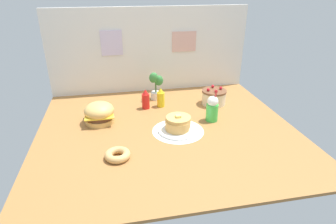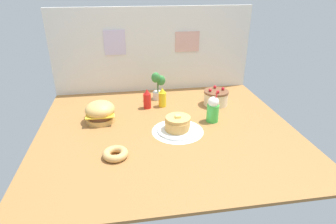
{
  "view_description": "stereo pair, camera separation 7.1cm",
  "coord_description": "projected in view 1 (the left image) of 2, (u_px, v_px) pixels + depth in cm",
  "views": [
    {
      "loc": [
        -36.18,
        -185.28,
        103.59
      ],
      "look_at": [
        1.58,
        4.8,
        11.84
      ],
      "focal_mm": 30.19,
      "sensor_mm": 36.0,
      "label": 1
    },
    {
      "loc": [
        -29.17,
        -186.53,
        103.59
      ],
      "look_at": [
        1.58,
        4.8,
        11.84
      ],
      "focal_mm": 30.19,
      "sensor_mm": 36.0,
      "label": 2
    }
  ],
  "objects": [
    {
      "name": "ketchup_bottle",
      "position": [
        146.0,
        100.0,
        2.46
      ],
      "size": [
        6.69,
        6.69,
        17.61
      ],
      "color": "red",
      "rests_on": "ground_plane"
    },
    {
      "name": "back_wall",
      "position": [
        150.0,
        50.0,
        2.74
      ],
      "size": [
        192.64,
        4.2,
        81.03
      ],
      "color": "silver",
      "rests_on": "ground_plane"
    },
    {
      "name": "mustard_bottle",
      "position": [
        161.0,
        98.0,
        2.5
      ],
      "size": [
        6.69,
        6.69,
        17.61
      ],
      "color": "yellow",
      "rests_on": "ground_plane"
    },
    {
      "name": "donut_pink_glaze",
      "position": [
        118.0,
        155.0,
        1.79
      ],
      "size": [
        16.37,
        16.37,
        4.93
      ],
      "color": "tan",
      "rests_on": "ground_plane"
    },
    {
      "name": "doily_mat",
      "position": [
        178.0,
        131.0,
        2.12
      ],
      "size": [
        38.73,
        38.73,
        0.4
      ],
      "primitive_type": "cylinder",
      "color": "white",
      "rests_on": "ground_plane"
    },
    {
      "name": "pancake_stack",
      "position": [
        178.0,
        125.0,
        2.1
      ],
      "size": [
        29.93,
        29.93,
        12.94
      ],
      "color": "white",
      "rests_on": "doily_mat"
    },
    {
      "name": "cream_soda_cup",
      "position": [
        212.0,
        109.0,
        2.24
      ],
      "size": [
        9.68,
        9.68,
        26.41
      ],
      "color": "green",
      "rests_on": "ground_plane"
    },
    {
      "name": "layer_cake",
      "position": [
        214.0,
        97.0,
        2.55
      ],
      "size": [
        21.97,
        21.97,
        16.02
      ],
      "color": "beige",
      "rests_on": "ground_plane"
    },
    {
      "name": "burger",
      "position": [
        99.0,
        113.0,
        2.22
      ],
      "size": [
        23.34,
        23.34,
        16.84
      ],
      "color": "#DBA859",
      "rests_on": "ground_plane"
    },
    {
      "name": "ground_plane",
      "position": [
        167.0,
        130.0,
        2.15
      ],
      "size": [
        192.64,
        172.56,
        2.0
      ],
      "primitive_type": "cube",
      "color": "#9E6B38"
    },
    {
      "name": "potted_plant",
      "position": [
        156.0,
        85.0,
        2.62
      ],
      "size": [
        12.97,
        10.09,
        26.85
      ],
      "color": "white",
      "rests_on": "ground_plane"
    }
  ]
}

